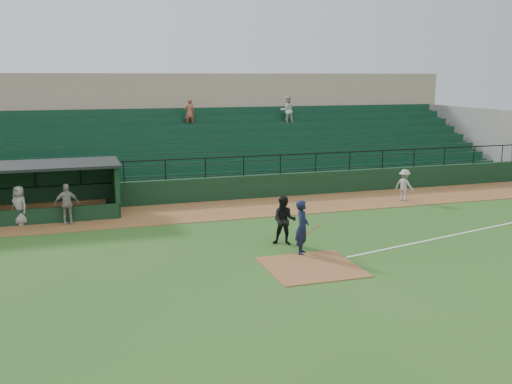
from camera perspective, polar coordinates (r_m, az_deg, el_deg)
name	(u,v)px	position (r m, az deg, el deg)	size (l,w,h in m)	color
ground	(300,258)	(20.29, 4.33, -6.52)	(90.00, 90.00, 0.00)	#27521A
warning_track	(237,209)	(27.60, -1.90, -1.66)	(40.00, 4.00, 0.03)	brown
home_plate_dirt	(311,267)	(19.41, 5.45, -7.32)	(3.00, 3.00, 0.03)	brown
foul_line	(471,231)	(25.24, 20.39, -3.63)	(18.00, 0.09, 0.01)	white
stadium_structure	(198,142)	(35.33, -5.69, 4.90)	(38.00, 13.08, 6.40)	black
dugout	(17,187)	(27.97, -22.44, 0.41)	(8.90, 3.20, 2.42)	black
batter_at_plate	(302,227)	(20.53, 4.56, -3.48)	(1.17, 0.85, 1.94)	black
umpire	(284,221)	(21.67, 2.80, -2.82)	(0.89, 0.70, 1.84)	black
runner	(404,185)	(30.12, 14.37, 0.66)	(1.03, 0.59, 1.60)	#A7A29C
dugout_player_a	(67,204)	(25.87, -18.11, -1.10)	(1.01, 0.42, 1.73)	gray
dugout_player_b	(19,205)	(26.38, -22.21, -1.22)	(0.81, 0.53, 1.67)	gray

